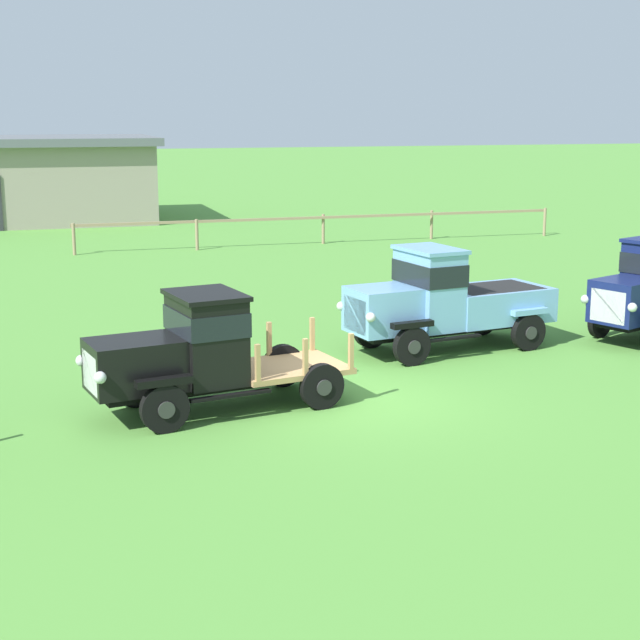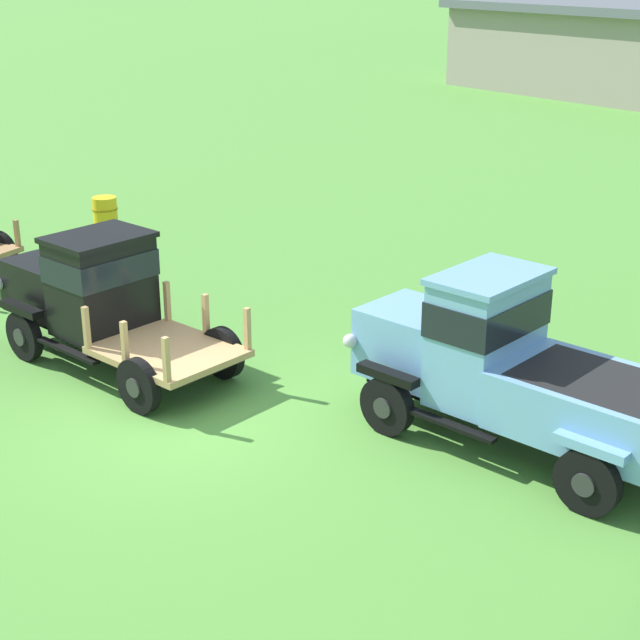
% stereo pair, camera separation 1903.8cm
% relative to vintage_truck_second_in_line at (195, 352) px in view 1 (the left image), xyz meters
% --- Properties ---
extents(ground_plane, '(240.00, 240.00, 0.00)m').
position_rel_vintage_truck_second_in_line_xyz_m(ground_plane, '(2.80, -0.13, -1.07)').
color(ground_plane, '#518E38').
extents(paddock_fence, '(19.22, 0.59, 1.16)m').
position_rel_vintage_truck_second_in_line_xyz_m(paddock_fence, '(8.51, 20.18, -0.20)').
color(paddock_fence, '#997F60').
rests_on(paddock_fence, ground).
extents(vintage_truck_second_in_line, '(4.79, 2.41, 2.08)m').
position_rel_vintage_truck_second_in_line_xyz_m(vintage_truck_second_in_line, '(0.00, 0.00, 0.00)').
color(vintage_truck_second_in_line, black).
rests_on(vintage_truck_second_in_line, ground).
extents(vintage_truck_midrow_center, '(4.90, 2.51, 2.27)m').
position_rel_vintage_truck_second_in_line_xyz_m(vintage_truck_midrow_center, '(5.95, 2.94, 0.02)').
color(vintage_truck_midrow_center, black).
rests_on(vintage_truck_midrow_center, ground).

